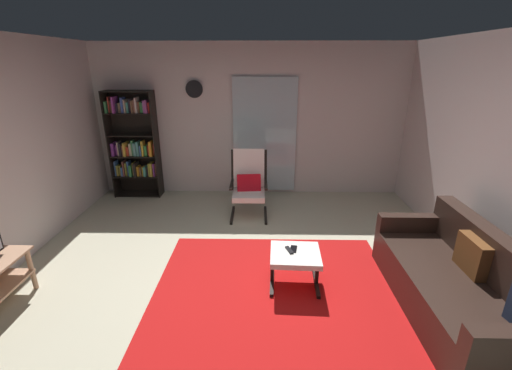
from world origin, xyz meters
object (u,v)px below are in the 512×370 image
object	(u,v)px
bookshelf_near_tv	(134,143)
leather_sofa	(459,285)
wall_clock	(194,89)
tv_remote	(289,250)
ottoman	(295,258)
lounge_armchair	(249,182)
cell_phone	(293,249)

from	to	relation	value
bookshelf_near_tv	leather_sofa	world-z (taller)	bookshelf_near_tv
bookshelf_near_tv	wall_clock	world-z (taller)	wall_clock
bookshelf_near_tv	wall_clock	xyz separation A→B (m)	(1.08, 0.13, 0.90)
tv_remote	wall_clock	xyz separation A→B (m)	(-1.44, 2.71, 1.44)
ottoman	wall_clock	bearing A→B (deg)	118.68
lounge_armchair	wall_clock	xyz separation A→B (m)	(-0.94, 0.92, 1.32)
bookshelf_near_tv	cell_phone	bearing A→B (deg)	-44.82
wall_clock	bookshelf_near_tv	bearing A→B (deg)	-173.16
lounge_armchair	cell_phone	bearing A→B (deg)	-72.83
tv_remote	lounge_armchair	bearing A→B (deg)	86.36
ottoman	tv_remote	bearing A→B (deg)	152.03
lounge_armchair	tv_remote	world-z (taller)	lounge_armchair
ottoman	tv_remote	distance (m)	0.11
cell_phone	wall_clock	bearing A→B (deg)	129.83
leather_sofa	wall_clock	distance (m)	4.61
tv_remote	wall_clock	bearing A→B (deg)	98.80
tv_remote	ottoman	bearing A→B (deg)	-47.13
bookshelf_near_tv	cell_phone	xyz separation A→B (m)	(2.56, -2.55, -0.55)
cell_phone	wall_clock	distance (m)	3.39
ottoman	tv_remote	xyz separation A→B (m)	(-0.06, 0.03, 0.08)
lounge_armchair	wall_clock	bearing A→B (deg)	135.54
ottoman	wall_clock	distance (m)	3.48
wall_clock	ottoman	bearing A→B (deg)	-61.32
lounge_armchair	ottoman	distance (m)	1.91
bookshelf_near_tv	lounge_armchair	world-z (taller)	bookshelf_near_tv
leather_sofa	cell_phone	world-z (taller)	leather_sofa
bookshelf_near_tv	wall_clock	size ratio (longest dim) A/B	6.34
bookshelf_near_tv	lounge_armchair	distance (m)	2.21
wall_clock	tv_remote	bearing A→B (deg)	-62.03
tv_remote	cell_phone	xyz separation A→B (m)	(0.05, 0.03, -0.00)
bookshelf_near_tv	ottoman	bearing A→B (deg)	-45.34
cell_phone	wall_clock	xyz separation A→B (m)	(-1.48, 2.68, 1.45)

